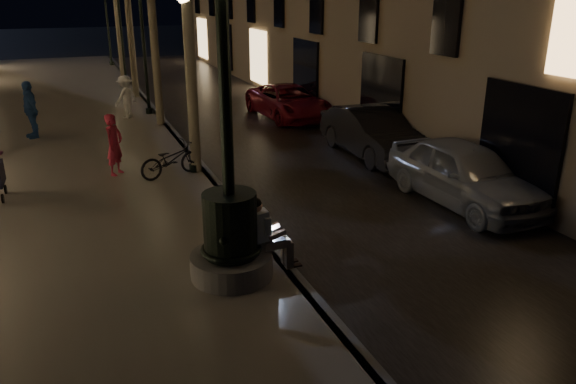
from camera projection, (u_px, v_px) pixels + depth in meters
name	position (u px, v px, depth m)	size (l,w,h in m)	color
ground	(162.00, 123.00, 21.40)	(120.00, 120.00, 0.00)	black
cobble_lane	(237.00, 117.00, 22.44)	(6.00, 45.00, 0.02)	black
promenade	(49.00, 130.00, 19.99)	(8.00, 45.00, 0.20)	slate
curb_strip	(162.00, 120.00, 21.37)	(0.25, 45.00, 0.20)	#59595B
fountain_lamppost	(230.00, 221.00, 9.28)	(1.40, 1.40, 5.21)	#59595B
seated_man_laptop	(265.00, 232.00, 9.60)	(0.99, 0.34, 1.36)	tan
lamp_curb_a	(188.00, 56.00, 14.08)	(0.36, 0.36, 4.81)	black
lamp_curb_b	(143.00, 34.00, 21.07)	(0.36, 0.36, 4.81)	black
lamp_curb_c	(120.00, 22.00, 28.06)	(0.36, 0.36, 4.81)	black
lamp_curb_d	(107.00, 16.00, 35.05)	(0.36, 0.36, 4.81)	black
car_front	(464.00, 173.00, 13.15)	(1.78, 4.41, 1.50)	#94989A
car_second	(372.00, 133.00, 16.94)	(1.55, 4.45, 1.47)	black
car_third	(288.00, 102.00, 22.06)	(2.13, 4.61, 1.28)	maroon
pedestrian_red	(114.00, 145.00, 14.61)	(0.59, 0.39, 1.61)	#AC223A
pedestrian_white	(126.00, 97.00, 21.06)	(1.03, 0.59, 1.59)	white
pedestrian_blue	(30.00, 110.00, 18.23)	(1.09, 0.45, 1.86)	#274E91
bicycle	(171.00, 160.00, 14.57)	(0.60, 1.72, 0.90)	black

